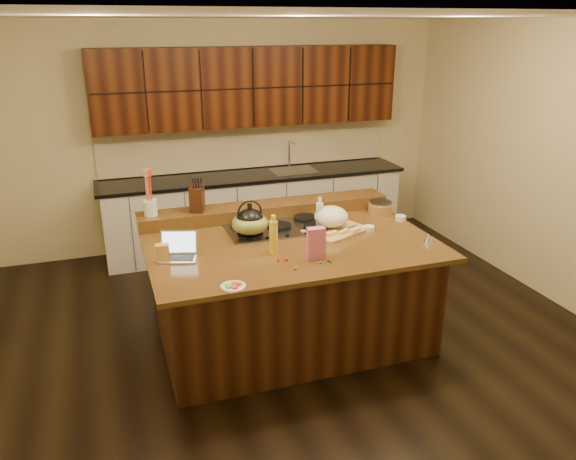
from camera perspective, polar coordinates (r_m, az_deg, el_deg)
name	(u,v)px	position (r m, az deg, el deg)	size (l,w,h in m)	color
room	(290,192)	(4.61, 0.20, 3.88)	(5.52, 5.02, 2.72)	black
island	(290,289)	(4.93, 0.19, -6.04)	(2.40, 1.60, 0.92)	black
back_ledge	(266,210)	(5.36, -2.25, 2.09)	(2.40, 0.30, 0.12)	black
cooktop	(279,228)	(5.01, -0.92, 0.25)	(0.92, 0.52, 0.05)	gray
back_counter	(253,169)	(6.84, -3.53, 6.16)	(3.70, 0.66, 2.40)	silver
kettle	(250,221)	(4.77, -3.88, 0.91)	(0.24, 0.24, 0.22)	black
green_bowl	(250,224)	(4.77, -3.88, 0.65)	(0.31, 0.31, 0.17)	olive
laptop	(178,251)	(4.48, -11.08, -2.09)	(0.35, 0.31, 0.20)	#B7B7BC
oil_bottle	(274,237)	(4.45, -1.48, -0.76)	(0.07, 0.07, 0.27)	gold
vinegar_bottle	(320,216)	(4.97, 3.22, 1.40)	(0.06, 0.06, 0.25)	silver
wooden_tray	(332,220)	(4.99, 4.54, 1.05)	(0.63, 0.56, 0.21)	tan
ramekin_a	(369,229)	(5.02, 8.22, 0.15)	(0.10, 0.10, 0.04)	white
ramekin_b	(401,218)	(5.34, 11.37, 1.21)	(0.10, 0.10, 0.04)	white
ramekin_c	(334,218)	(5.26, 4.71, 1.25)	(0.10, 0.10, 0.04)	white
strainer_bowl	(381,208)	(5.52, 9.38, 2.22)	(0.24, 0.24, 0.09)	#996B3F
kitchen_timer	(428,239)	(4.85, 14.04, -0.85)	(0.08, 0.08, 0.07)	silver
pink_bag	(316,243)	(4.35, 2.85, -1.38)	(0.14, 0.07, 0.26)	#CF6187
candy_plate	(233,286)	(3.95, -5.58, -5.73)	(0.18, 0.18, 0.01)	white
package_box	(162,253)	(4.42, -12.64, -2.31)	(0.10, 0.07, 0.14)	#C19144
utensil_crock	(150,208)	(5.13, -13.80, 2.20)	(0.12, 0.12, 0.14)	white
knife_block	(197,198)	(5.16, -9.22, 3.18)	(0.12, 0.19, 0.23)	black
gumdrop_0	(328,260)	(4.35, 4.12, -3.10)	(0.02, 0.02, 0.02)	red
gumdrop_1	(321,263)	(4.30, 3.33, -3.36)	(0.02, 0.02, 0.02)	#198C26
gumdrop_2	(287,259)	(4.36, -0.12, -2.98)	(0.02, 0.02, 0.02)	red
gumdrop_3	(331,261)	(4.33, 4.43, -3.21)	(0.02, 0.02, 0.02)	#198C26
gumdrop_4	(296,269)	(4.19, 0.79, -4.00)	(0.02, 0.02, 0.02)	red
gumdrop_5	(296,268)	(4.21, 0.84, -3.89)	(0.02, 0.02, 0.02)	#198C26
gumdrop_6	(286,260)	(4.35, -0.23, -3.05)	(0.02, 0.02, 0.02)	red
gumdrop_7	(296,268)	(4.21, 0.77, -3.86)	(0.02, 0.02, 0.02)	#198C26
gumdrop_8	(278,260)	(4.34, -1.02, -3.08)	(0.02, 0.02, 0.02)	red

